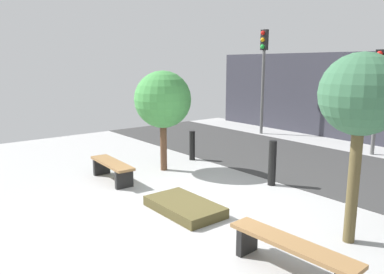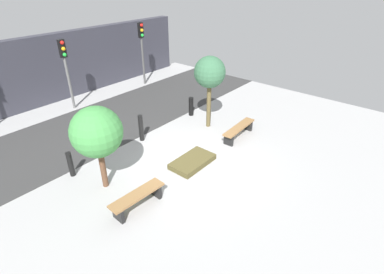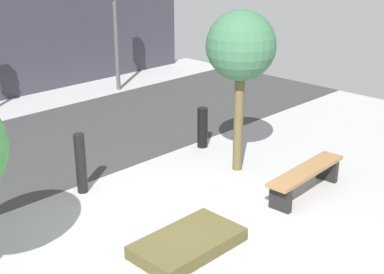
{
  "view_description": "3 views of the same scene",
  "coord_description": "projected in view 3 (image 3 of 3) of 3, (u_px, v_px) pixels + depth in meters",
  "views": [
    {
      "loc": [
        5.44,
        -4.28,
        2.82
      ],
      "look_at": [
        -0.1,
        0.13,
        1.42
      ],
      "focal_mm": 35.0,
      "sensor_mm": 36.0,
      "label": 1
    },
    {
      "loc": [
        -6.58,
        -5.61,
        5.91
      ],
      "look_at": [
        -0.02,
        -0.13,
        1.07
      ],
      "focal_mm": 28.0,
      "sensor_mm": 36.0,
      "label": 2
    },
    {
      "loc": [
        -4.6,
        -4.78,
        4.14
      ],
      "look_at": [
        0.47,
        0.24,
        1.47
      ],
      "focal_mm": 50.0,
      "sensor_mm": 36.0,
      "label": 3
    }
  ],
  "objects": [
    {
      "name": "road_strip",
      "position": [
        15.0,
        154.0,
        10.86
      ],
      "size": [
        18.0,
        4.31,
        0.01
      ],
      "primitive_type": "cube",
      "color": "#353535",
      "rests_on": "ground"
    },
    {
      "name": "bollard_center",
      "position": [
        202.0,
        128.0,
        11.13
      ],
      "size": [
        0.22,
        0.22,
        0.85
      ],
      "primitive_type": "cylinder",
      "color": "black",
      "rests_on": "ground"
    },
    {
      "name": "planter_bed",
      "position": [
        188.0,
        243.0,
        7.54
      ],
      "size": [
        1.57,
        0.89,
        0.19
      ],
      "primitive_type": "cube",
      "color": "#4E4525",
      "rests_on": "ground"
    },
    {
      "name": "bench_right",
      "position": [
        306.0,
        176.0,
        9.08
      ],
      "size": [
        1.91,
        0.47,
        0.47
      ],
      "rotation": [
        0.0,
        0.0,
        0.05
      ],
      "color": "black",
      "rests_on": "ground"
    },
    {
      "name": "bollard_left",
      "position": [
        81.0,
        163.0,
        9.09
      ],
      "size": [
        0.18,
        0.18,
        1.07
      ],
      "primitive_type": "cylinder",
      "color": "black",
      "rests_on": "ground"
    },
    {
      "name": "traffic_light_mid_east",
      "position": [
        115.0,
        7.0,
        14.7
      ],
      "size": [
        0.28,
        0.27,
        3.39
      ],
      "color": "#4A4A4A",
      "rests_on": "ground"
    },
    {
      "name": "ground_plane",
      "position": [
        181.0,
        245.0,
        7.66
      ],
      "size": [
        18.0,
        18.0,
        0.0
      ],
      "primitive_type": "plane",
      "color": "#A1A1A1"
    },
    {
      "name": "tree_behind_right_bench",
      "position": [
        241.0,
        48.0,
        9.38
      ],
      "size": [
        1.25,
        1.25,
        2.99
      ],
      "color": "brown",
      "rests_on": "ground"
    }
  ]
}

